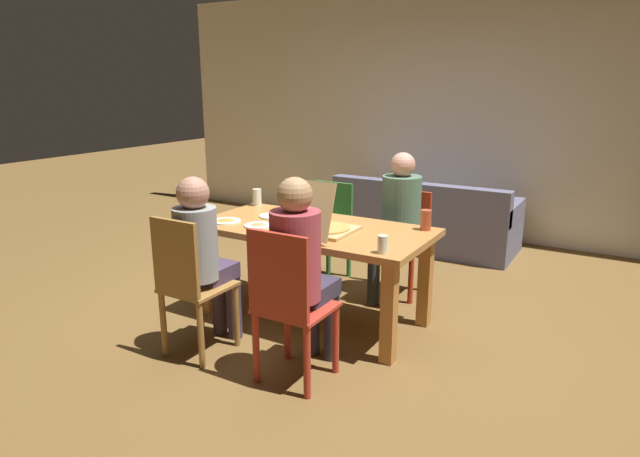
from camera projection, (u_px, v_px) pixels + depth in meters
name	position (u px, v px, depth m)	size (l,w,h in m)	color
ground_plane	(313.00, 319.00, 4.22)	(20.00, 20.00, 0.00)	brown
back_wall	(447.00, 113.00, 6.35)	(7.35, 0.12, 2.81)	silver
dining_table	(313.00, 241.00, 4.06)	(1.72, 0.86, 0.74)	#B3793C
chair_0	(403.00, 238.00, 4.68)	(0.41, 0.39, 0.87)	#B5321B
person_0	(398.00, 215.00, 4.50)	(0.32, 0.55, 1.21)	#353F44
chair_1	(189.00, 283.00, 3.52)	(0.38, 0.41, 0.95)	olive
person_1	(203.00, 250.00, 3.60)	(0.28, 0.46, 1.19)	#403249
chair_2	(288.00, 303.00, 3.19)	(0.42, 0.40, 0.97)	#AA3223
person_2	(301.00, 263.00, 3.26)	(0.30, 0.50, 1.25)	#322E42
chair_3	(326.00, 226.00, 5.01)	(0.42, 0.44, 0.87)	#317131
pizza_box_0	(322.00, 226.00, 3.83)	(0.39, 0.52, 0.40)	tan
plate_0	(274.00, 216.00, 4.31)	(0.23, 0.23, 0.01)	white
plate_1	(258.00, 225.00, 4.03)	(0.21, 0.21, 0.03)	white
plate_2	(226.00, 221.00, 4.15)	(0.23, 0.23, 0.03)	white
drinking_glass_0	(383.00, 244.00, 3.39)	(0.06, 0.06, 0.11)	silver
drinking_glass_1	(257.00, 197.00, 4.68)	(0.08, 0.08, 0.14)	silver
drinking_glass_2	(320.00, 212.00, 4.24)	(0.07, 0.07, 0.11)	silver
drinking_glass_3	(426.00, 220.00, 3.91)	(0.08, 0.08, 0.15)	#B54E33
couch	(424.00, 223.00, 5.97)	(1.90, 0.81, 0.76)	slate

